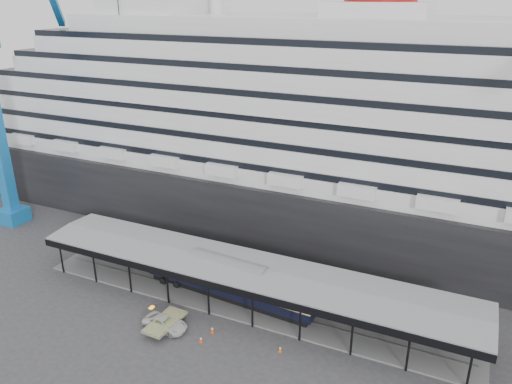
% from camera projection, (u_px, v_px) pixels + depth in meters
% --- Properties ---
extents(ground, '(200.00, 200.00, 0.00)m').
position_uv_depth(ground, '(227.00, 324.00, 58.10)').
color(ground, '#353537').
rests_on(ground, ground).
extents(cruise_ship, '(130.00, 30.00, 43.90)m').
position_uv_depth(cruise_ship, '(320.00, 114.00, 78.32)').
color(cruise_ship, black).
rests_on(cruise_ship, ground).
extents(platform_canopy, '(56.00, 9.18, 5.30)m').
position_uv_depth(platform_canopy, '(245.00, 286.00, 61.45)').
color(platform_canopy, slate).
rests_on(platform_canopy, ground).
extents(port_truck, '(5.41, 2.68, 1.47)m').
position_uv_depth(port_truck, '(165.00, 323.00, 57.11)').
color(port_truck, silver).
rests_on(port_truck, ground).
extents(pullman_carriage, '(23.46, 4.63, 22.88)m').
position_uv_depth(pullman_carriage, '(229.00, 279.00, 62.20)').
color(pullman_carriage, black).
rests_on(pullman_carriage, ground).
extents(traffic_cone_left, '(0.54, 0.54, 0.82)m').
position_uv_depth(traffic_cone_left, '(212.00, 329.00, 56.59)').
color(traffic_cone_left, '#E0470C').
rests_on(traffic_cone_left, ground).
extents(traffic_cone_mid, '(0.41, 0.41, 0.77)m').
position_uv_depth(traffic_cone_mid, '(201.00, 339.00, 55.01)').
color(traffic_cone_mid, '#F0420D').
rests_on(traffic_cone_mid, ground).
extents(traffic_cone_right, '(0.43, 0.43, 0.70)m').
position_uv_depth(traffic_cone_right, '(280.00, 349.00, 53.57)').
color(traffic_cone_right, '#EB5D0D').
rests_on(traffic_cone_right, ground).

